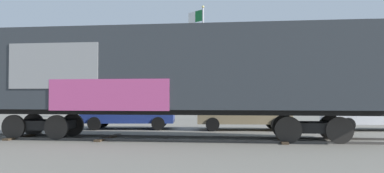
% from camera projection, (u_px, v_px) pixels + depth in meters
% --- Properties ---
extents(ground_plane, '(260.00, 260.00, 0.00)m').
position_uv_depth(ground_plane, '(176.00, 139.00, 15.04)').
color(ground_plane, slate).
extents(track, '(60.01, 2.82, 0.08)m').
position_uv_depth(track, '(141.00, 138.00, 15.20)').
color(track, '#4C4742').
rests_on(track, ground_plane).
extents(freight_car, '(15.11, 3.07, 4.34)m').
position_uv_depth(freight_car, '(171.00, 72.00, 15.12)').
color(freight_car, '#33383D').
rests_on(freight_car, ground_plane).
extents(flagpole, '(1.27, 1.22, 8.08)m').
position_uv_depth(flagpole, '(200.00, 46.00, 28.55)').
color(flagpole, silver).
rests_on(flagpole, ground_plane).
extents(hillside, '(156.77, 36.71, 12.66)m').
position_uv_depth(hillside, '(228.00, 86.00, 87.01)').
color(hillside, slate).
rests_on(hillside, ground_plane).
extents(parked_car_blue, '(4.70, 2.45, 1.62)m').
position_uv_depth(parked_car_blue, '(128.00, 112.00, 20.17)').
color(parked_car_blue, navy).
rests_on(parked_car_blue, ground_plane).
extents(parked_car_tan, '(4.55, 2.18, 1.72)m').
position_uv_depth(parked_car_tan, '(242.00, 113.00, 19.50)').
color(parked_car_tan, '#9E8966').
rests_on(parked_car_tan, ground_plane).
extents(parked_car_white, '(4.80, 2.35, 1.82)m').
position_uv_depth(parked_car_white, '(373.00, 112.00, 19.27)').
color(parked_car_white, silver).
rests_on(parked_car_white, ground_plane).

